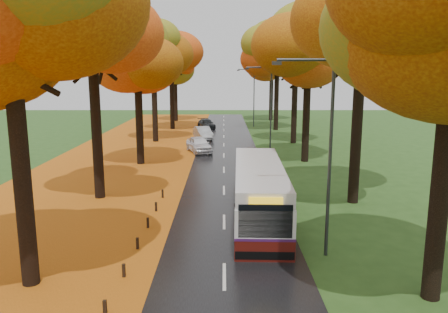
{
  "coord_description": "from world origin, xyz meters",
  "views": [
    {
      "loc": [
        -0.03,
        -8.96,
        7.41
      ],
      "look_at": [
        0.0,
        16.12,
        2.6
      ],
      "focal_mm": 35.0,
      "sensor_mm": 36.0,
      "label": 1
    }
  ],
  "objects_px": {
    "bus": "(259,191)",
    "car_white": "(199,144)",
    "streetlamp_far": "(252,93)",
    "streetlamp_mid": "(268,104)",
    "car_silver": "(203,133)",
    "streetlamp_near": "(324,143)",
    "car_dark": "(206,124)"
  },
  "relations": [
    {
      "from": "bus",
      "to": "car_silver",
      "type": "height_order",
      "value": "bus"
    },
    {
      "from": "streetlamp_far",
      "to": "car_white",
      "type": "distance_m",
      "value": 21.59
    },
    {
      "from": "car_white",
      "to": "car_silver",
      "type": "bearing_deg",
      "value": 71.53
    },
    {
      "from": "streetlamp_far",
      "to": "car_silver",
      "type": "distance_m",
      "value": 14.21
    },
    {
      "from": "streetlamp_far",
      "to": "car_white",
      "type": "relative_size",
      "value": 1.85
    },
    {
      "from": "streetlamp_mid",
      "to": "bus",
      "type": "bearing_deg",
      "value": -97.07
    },
    {
      "from": "streetlamp_near",
      "to": "car_white",
      "type": "xyz_separation_m",
      "value": [
        -6.3,
        23.73,
        -3.94
      ]
    },
    {
      "from": "streetlamp_mid",
      "to": "car_silver",
      "type": "bearing_deg",
      "value": 122.47
    },
    {
      "from": "car_silver",
      "to": "streetlamp_far",
      "type": "bearing_deg",
      "value": 46.79
    },
    {
      "from": "streetlamp_near",
      "to": "car_dark",
      "type": "distance_m",
      "value": 42.42
    },
    {
      "from": "streetlamp_near",
      "to": "streetlamp_far",
      "type": "height_order",
      "value": "same"
    },
    {
      "from": "streetlamp_far",
      "to": "streetlamp_near",
      "type": "bearing_deg",
      "value": -90.0
    },
    {
      "from": "car_white",
      "to": "streetlamp_far",
      "type": "bearing_deg",
      "value": 54.28
    },
    {
      "from": "streetlamp_far",
      "to": "bus",
      "type": "bearing_deg",
      "value": -93.15
    },
    {
      "from": "car_white",
      "to": "car_dark",
      "type": "bearing_deg",
      "value": 71.53
    },
    {
      "from": "bus",
      "to": "car_silver",
      "type": "distance_m",
      "value": 27.73
    },
    {
      "from": "car_white",
      "to": "car_dark",
      "type": "distance_m",
      "value": 18.02
    },
    {
      "from": "streetlamp_near",
      "to": "car_silver",
      "type": "relative_size",
      "value": 1.85
    },
    {
      "from": "streetlamp_far",
      "to": "car_silver",
      "type": "xyz_separation_m",
      "value": [
        -6.3,
        -12.11,
        -3.96
      ]
    },
    {
      "from": "streetlamp_mid",
      "to": "streetlamp_far",
      "type": "relative_size",
      "value": 1.0
    },
    {
      "from": "streetlamp_mid",
      "to": "car_silver",
      "type": "relative_size",
      "value": 1.85
    },
    {
      "from": "car_silver",
      "to": "car_white",
      "type": "bearing_deg",
      "value": -105.73
    },
    {
      "from": "streetlamp_mid",
      "to": "streetlamp_far",
      "type": "distance_m",
      "value": 22.0
    },
    {
      "from": "streetlamp_near",
      "to": "car_dark",
      "type": "relative_size",
      "value": 1.87
    },
    {
      "from": "car_silver",
      "to": "streetlamp_near",
      "type": "bearing_deg",
      "value": -94.57
    },
    {
      "from": "streetlamp_near",
      "to": "car_white",
      "type": "relative_size",
      "value": 1.85
    },
    {
      "from": "streetlamp_far",
      "to": "streetlamp_mid",
      "type": "bearing_deg",
      "value": -90.0
    },
    {
      "from": "streetlamp_far",
      "to": "car_silver",
      "type": "relative_size",
      "value": 1.85
    },
    {
      "from": "car_silver",
      "to": "car_dark",
      "type": "distance_m",
      "value": 9.86
    },
    {
      "from": "streetlamp_near",
      "to": "car_dark",
      "type": "xyz_separation_m",
      "value": [
        -6.3,
        41.75,
        -4.05
      ]
    },
    {
      "from": "bus",
      "to": "car_white",
      "type": "height_order",
      "value": "bus"
    },
    {
      "from": "streetlamp_mid",
      "to": "streetlamp_far",
      "type": "bearing_deg",
      "value": 90.0
    }
  ]
}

